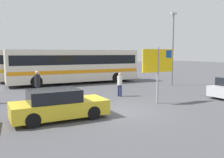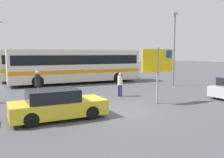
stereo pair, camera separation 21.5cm
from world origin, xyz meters
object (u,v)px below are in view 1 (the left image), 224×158
object	(u,v)px
bus_front_coach	(75,65)
pedestrian_near_sign	(120,83)
car_yellow	(58,105)
bus_rear_coach	(60,63)
pedestrian_by_bus	(37,83)
ferry_sign	(159,63)

from	to	relation	value
bus_front_coach	pedestrian_near_sign	xyz separation A→B (m)	(0.49, -7.91, -0.86)
car_yellow	bus_rear_coach	bearing A→B (deg)	74.24
pedestrian_by_bus	ferry_sign	bearing A→B (deg)	-28.17
bus_rear_coach	car_yellow	bearing A→B (deg)	-104.83
ferry_sign	pedestrian_near_sign	bearing A→B (deg)	103.04
car_yellow	pedestrian_near_sign	xyz separation A→B (m)	(5.04, 3.67, 0.29)
ferry_sign	pedestrian_by_bus	size ratio (longest dim) A/B	1.75
bus_rear_coach	bus_front_coach	bearing A→B (deg)	-81.44
bus_rear_coach	ferry_sign	size ratio (longest dim) A/B	3.82
pedestrian_near_sign	pedestrian_by_bus	bearing A→B (deg)	141.92
bus_rear_coach	ferry_sign	bearing A→B (deg)	-82.31
bus_rear_coach	car_yellow	size ratio (longest dim) A/B	2.98
pedestrian_near_sign	ferry_sign	bearing A→B (deg)	-100.16
pedestrian_near_sign	bus_rear_coach	bearing A→B (deg)	67.54
car_yellow	pedestrian_near_sign	distance (m)	6.24
bus_rear_coach	pedestrian_near_sign	bearing A→B (deg)	-84.88
bus_front_coach	bus_rear_coach	distance (m)	3.62
bus_front_coach	car_yellow	distance (m)	12.49
bus_front_coach	pedestrian_by_bus	world-z (taller)	bus_front_coach
bus_front_coach	pedestrian_near_sign	distance (m)	7.97
bus_front_coach	car_yellow	size ratio (longest dim) A/B	2.98
bus_rear_coach	pedestrian_by_bus	distance (m)	11.32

